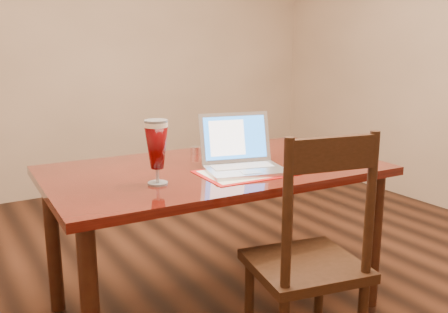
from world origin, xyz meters
TOP-DOWN VIEW (x-y plane):
  - ground at (0.00, 0.00)m, footprint 5.00×5.00m
  - dining_table at (-0.22, 0.04)m, footprint 1.68×0.99m
  - dining_chair at (-0.13, -0.59)m, footprint 0.52×0.50m

SIDE VIEW (x-z plane):
  - ground at x=0.00m, z-range 0.00..0.00m
  - dining_chair at x=-0.13m, z-range -0.03..1.02m
  - dining_table at x=-0.22m, z-range 0.16..1.21m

